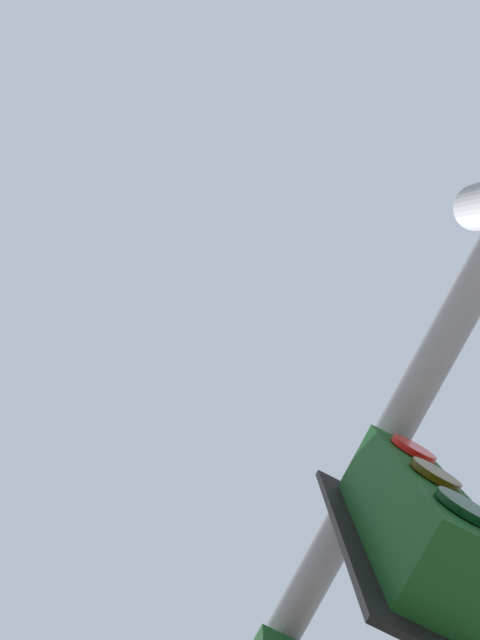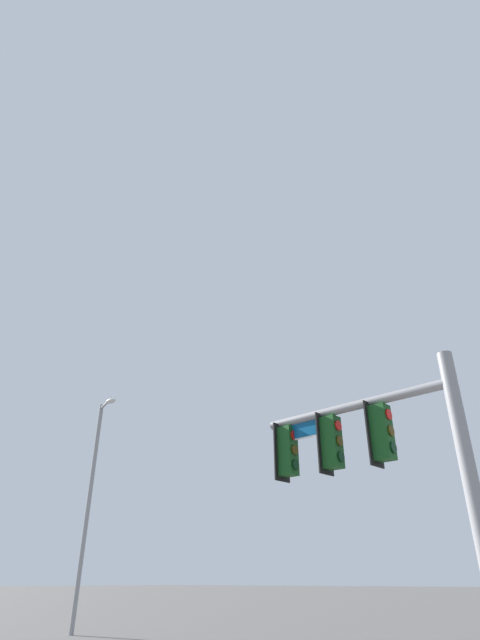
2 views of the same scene
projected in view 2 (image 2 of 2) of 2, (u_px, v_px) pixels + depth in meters
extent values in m
cylinder|color=gray|center=(476.00, 509.00, 8.32)|extent=(0.28, 0.28, 5.69)
cylinder|color=gray|center=(350.00, 407.00, 10.67)|extent=(4.33, 0.49, 0.19)
cube|color=black|center=(373.00, 434.00, 10.08)|extent=(0.07, 0.52, 1.30)
cube|color=#144719|center=(382.00, 432.00, 9.96)|extent=(0.38, 0.34, 1.10)
cylinder|color=#144719|center=(378.00, 403.00, 10.25)|extent=(0.04, 0.04, 0.12)
cylinder|color=red|center=(389.00, 414.00, 10.00)|extent=(0.05, 0.22, 0.22)
cylinder|color=#392D05|center=(391.00, 431.00, 9.84)|extent=(0.05, 0.22, 0.22)
cylinder|color=black|center=(394.00, 447.00, 9.69)|extent=(0.05, 0.22, 0.22)
cube|color=black|center=(324.00, 444.00, 10.80)|extent=(0.07, 0.52, 1.30)
cube|color=#144719|center=(332.00, 442.00, 10.68)|extent=(0.38, 0.34, 1.10)
cylinder|color=#144719|center=(329.00, 415.00, 10.97)|extent=(0.04, 0.04, 0.12)
cylinder|color=red|center=(338.00, 426.00, 10.72)|extent=(0.05, 0.22, 0.22)
cylinder|color=#392D05|center=(340.00, 441.00, 10.56)|extent=(0.05, 0.22, 0.22)
cylinder|color=black|center=(341.00, 457.00, 10.41)|extent=(0.05, 0.22, 0.22)
cube|color=black|center=(281.00, 452.00, 11.51)|extent=(0.07, 0.52, 1.30)
cube|color=#144719|center=(288.00, 451.00, 11.40)|extent=(0.38, 0.34, 1.10)
cylinder|color=#144719|center=(287.00, 425.00, 11.68)|extent=(0.04, 0.04, 0.12)
cylinder|color=red|center=(294.00, 435.00, 11.43)|extent=(0.05, 0.22, 0.22)
cylinder|color=#392D05|center=(295.00, 450.00, 11.28)|extent=(0.05, 0.22, 0.22)
cylinder|color=black|center=(296.00, 465.00, 11.13)|extent=(0.05, 0.22, 0.22)
cube|color=#0A4C7F|center=(304.00, 430.00, 11.30)|extent=(1.42, 0.14, 0.33)
cube|color=white|center=(304.00, 430.00, 11.30)|extent=(1.48, 0.13, 0.39)
cylinder|color=gray|center=(88.00, 509.00, 20.51)|extent=(0.18, 0.18, 8.85)
cylinder|color=gray|center=(106.00, 404.00, 21.91)|extent=(1.44, 0.65, 0.10)
ellipsoid|color=silver|center=(111.00, 401.00, 21.28)|extent=(0.56, 0.28, 0.20)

